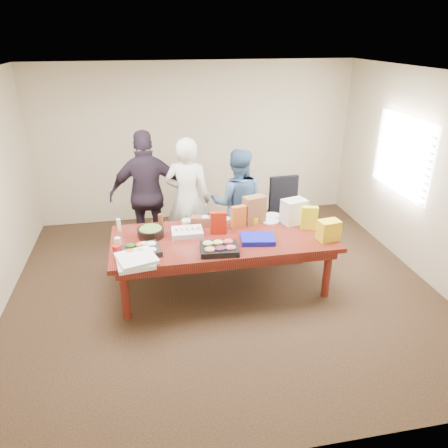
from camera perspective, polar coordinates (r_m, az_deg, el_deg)
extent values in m
cube|color=#47301E|center=(5.73, -0.10, -8.52)|extent=(5.50, 5.00, 0.02)
cube|color=white|center=(4.82, -0.13, 19.68)|extent=(5.50, 5.00, 0.02)
cube|color=beige|center=(7.49, -3.73, 10.85)|extent=(5.50, 0.04, 2.70)
cube|color=beige|center=(2.98, 9.08, -12.34)|extent=(5.50, 0.04, 2.70)
cube|color=beige|center=(6.22, 25.78, 5.55)|extent=(0.04, 5.00, 2.70)
cube|color=white|center=(6.63, 22.88, 8.51)|extent=(0.03, 1.40, 1.10)
cube|color=beige|center=(6.61, 22.59, 8.51)|extent=(0.04, 1.36, 1.00)
cube|color=#4C1C0F|center=(5.53, -0.10, -5.18)|extent=(2.80, 1.20, 0.75)
cube|color=black|center=(6.52, 8.45, 0.92)|extent=(0.58, 0.58, 1.07)
imported|color=silver|center=(6.13, -4.88, 3.33)|extent=(0.77, 0.63, 1.82)
imported|color=#3E628C|center=(6.24, 1.82, 2.84)|extent=(0.90, 0.77, 1.62)
imported|color=#291F2B|center=(6.29, -10.20, 3.92)|extent=(1.11, 0.46, 1.89)
cube|color=black|center=(5.03, -11.11, -3.61)|extent=(0.49, 0.41, 0.07)
cube|color=black|center=(4.99, -0.66, -3.37)|extent=(0.47, 0.39, 0.07)
cube|color=silver|center=(5.41, -4.98, -1.10)|extent=(0.40, 0.30, 0.07)
cylinder|color=black|center=(5.42, -9.84, -1.11)|extent=(0.42, 0.42, 0.11)
cube|color=#1116BA|center=(5.25, 4.56, -2.00)|extent=(0.45, 0.37, 0.06)
cube|color=#B41E0B|center=(5.38, -0.75, 0.17)|extent=(0.21, 0.10, 0.29)
cube|color=yellow|center=(5.61, 11.43, 0.80)|extent=(0.22, 0.13, 0.31)
cube|color=#C76421|center=(5.55, 1.97, 0.97)|extent=(0.21, 0.13, 0.30)
cylinder|color=white|center=(5.61, -2.55, 0.36)|extent=(0.10, 0.10, 0.14)
cylinder|color=#D7D00B|center=(5.64, 1.70, 0.76)|extent=(0.08, 0.08, 0.19)
cylinder|color=brown|center=(5.61, -8.52, 0.38)|extent=(0.07, 0.07, 0.20)
cylinder|color=beige|center=(5.65, -14.01, -0.11)|extent=(0.06, 0.06, 0.16)
cube|color=#FAE801|center=(5.74, 3.29, 0.61)|extent=(0.30, 0.23, 0.09)
cube|color=brown|center=(5.64, -2.80, 0.39)|extent=(0.34, 0.22, 0.13)
cube|color=brown|center=(5.69, 4.09, 1.96)|extent=(0.32, 0.24, 0.37)
cylinder|color=#A8180E|center=(5.05, -14.25, -3.47)|extent=(0.12, 0.12, 0.13)
cylinder|color=white|center=(5.07, -10.70, -3.05)|extent=(0.09, 0.09, 0.11)
cylinder|color=white|center=(5.27, -14.14, -2.33)|extent=(0.09, 0.09, 0.10)
cube|color=white|center=(4.84, -11.87, -5.04)|extent=(0.46, 0.46, 0.05)
cube|color=white|center=(4.81, -11.71, -4.55)|extent=(0.51, 0.51, 0.05)
cylinder|color=white|center=(5.82, 6.27, 0.44)|extent=(0.28, 0.28, 0.01)
cylinder|color=silver|center=(5.99, 6.57, 1.18)|extent=(0.27, 0.27, 0.01)
cylinder|color=beige|center=(5.73, 0.15, 0.47)|extent=(0.18, 0.18, 0.06)
cylinder|color=#F6EBC8|center=(5.71, -4.99, 0.28)|extent=(0.19, 0.19, 0.06)
cube|color=silver|center=(5.75, 9.41, 1.69)|extent=(0.36, 0.29, 0.33)
cube|color=yellow|center=(5.38, 13.93, -0.84)|extent=(0.28, 0.22, 0.26)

